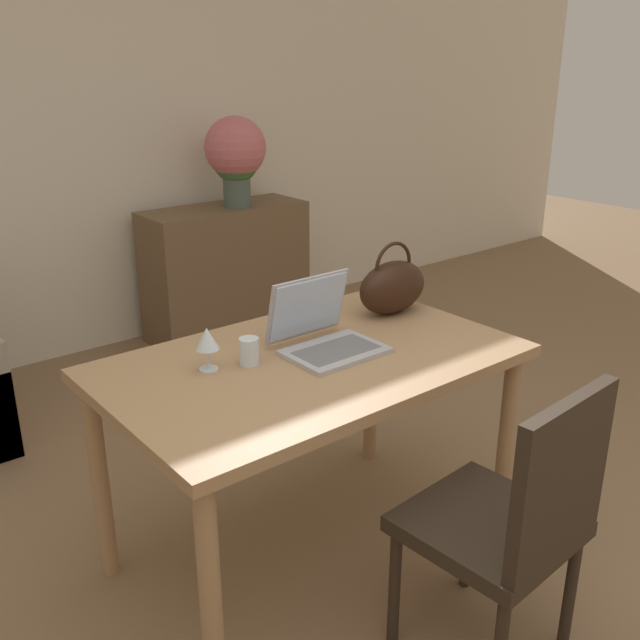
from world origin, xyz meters
TOP-DOWN VIEW (x-y plane):
  - wall_back at (0.00, 3.06)m, footprint 10.00×0.06m
  - dining_table at (0.14, 0.66)m, footprint 1.36×0.84m
  - chair at (0.27, -0.09)m, footprint 0.47×0.47m
  - sideboard at (1.10, 2.75)m, footprint 1.04×0.40m
  - laptop at (0.22, 0.69)m, footprint 0.32×0.30m
  - drinking_glass at (-0.05, 0.73)m, footprint 0.06×0.06m
  - wine_glass at (-0.18, 0.78)m, footprint 0.08×0.08m
  - handbag at (0.65, 0.80)m, footprint 0.31×0.16m
  - flower_vase at (1.17, 2.69)m, footprint 0.37×0.37m

SIDE VIEW (x-z plane):
  - sideboard at x=1.10m, z-range 0.00..0.83m
  - chair at x=0.27m, z-range 0.05..0.96m
  - dining_table at x=0.14m, z-range 0.29..1.07m
  - drinking_glass at x=-0.05m, z-range 0.78..0.87m
  - laptop at x=0.22m, z-range 0.72..0.96m
  - wine_glass at x=-0.18m, z-range 0.81..0.95m
  - handbag at x=0.65m, z-range 0.74..1.02m
  - flower_vase at x=1.17m, z-range 0.88..1.42m
  - wall_back at x=0.00m, z-range 0.00..2.70m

